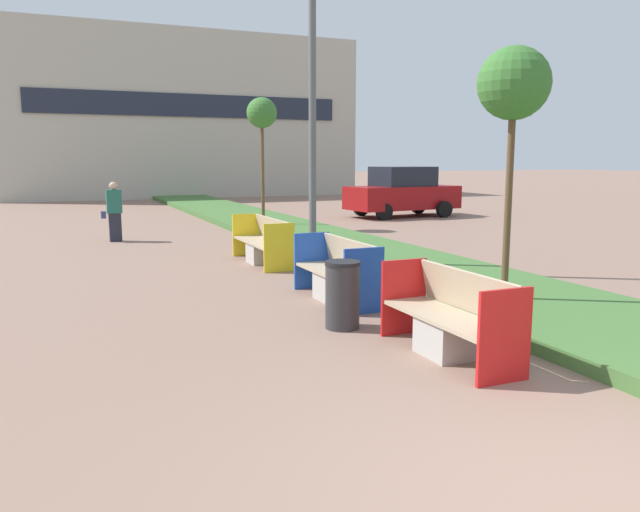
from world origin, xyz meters
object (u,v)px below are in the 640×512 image
at_px(pedestrian_walking, 114,212).
at_px(parked_car_distant, 403,192).
at_px(street_lamp_post, 312,27).
at_px(sapling_tree_far, 262,115).
at_px(litter_bin, 342,295).
at_px(bench_blue_frame, 337,277).
at_px(bench_yellow_frame, 263,245).
at_px(sapling_tree_near, 514,87).
at_px(bench_red_frame, 450,323).

height_order(pedestrian_walking, parked_car_distant, parked_car_distant).
bearing_deg(pedestrian_walking, street_lamp_post, -62.41).
xyz_separation_m(sapling_tree_far, pedestrian_walking, (-4.46, -1.17, -2.65)).
bearing_deg(parked_car_distant, sapling_tree_far, -167.12).
xyz_separation_m(litter_bin, street_lamp_post, (1.23, 4.00, 4.12)).
height_order(bench_blue_frame, bench_yellow_frame, same).
relative_size(bench_yellow_frame, street_lamp_post, 0.27).
distance_m(litter_bin, parked_car_distant, 15.76).
relative_size(litter_bin, pedestrian_walking, 0.56).
distance_m(litter_bin, street_lamp_post, 5.87).
height_order(bench_yellow_frame, parked_car_distant, parked_car_distant).
xyz_separation_m(sapling_tree_near, pedestrian_walking, (-4.46, 10.06, -2.35)).
relative_size(litter_bin, street_lamp_post, 0.10).
bearing_deg(bench_blue_frame, sapling_tree_far, 78.74).
bearing_deg(street_lamp_post, pedestrian_walking, 117.59).
relative_size(bench_yellow_frame, pedestrian_walking, 1.45).
bearing_deg(bench_blue_frame, bench_yellow_frame, 89.94).
bearing_deg(sapling_tree_near, street_lamp_post, 108.01).
height_order(litter_bin, parked_car_distant, parked_car_distant).
height_order(bench_blue_frame, pedestrian_walking, pedestrian_walking).
xyz_separation_m(bench_blue_frame, sapling_tree_near, (1.93, -1.55, 2.77)).
relative_size(bench_blue_frame, sapling_tree_near, 0.53).
xyz_separation_m(bench_yellow_frame, sapling_tree_near, (1.92, -5.27, 2.76)).
bearing_deg(sapling_tree_near, pedestrian_walking, 113.90).
xyz_separation_m(street_lamp_post, sapling_tree_far, (1.31, 7.19, -1.12)).
height_order(bench_yellow_frame, sapling_tree_far, sapling_tree_far).
relative_size(bench_red_frame, parked_car_distant, 0.44).
bearing_deg(litter_bin, bench_blue_frame, 67.62).
xyz_separation_m(bench_yellow_frame, sapling_tree_far, (1.92, 5.96, 3.06)).
bearing_deg(bench_blue_frame, sapling_tree_near, -38.76).
height_order(street_lamp_post, pedestrian_walking, street_lamp_post).
bearing_deg(parked_car_distant, litter_bin, -128.44).
bearing_deg(sapling_tree_near, parked_car_distant, 65.27).
distance_m(bench_yellow_frame, pedestrian_walking, 5.44).
relative_size(bench_red_frame, bench_blue_frame, 0.98).
xyz_separation_m(bench_red_frame, litter_bin, (-0.62, 1.49, 0.08)).
bearing_deg(pedestrian_walking, bench_blue_frame, -73.44).
relative_size(street_lamp_post, parked_car_distant, 1.92).
bearing_deg(sapling_tree_far, bench_red_frame, -98.65).
xyz_separation_m(bench_red_frame, sapling_tree_near, (1.93, 1.45, 2.77)).
xyz_separation_m(street_lamp_post, pedestrian_walking, (-3.15, 6.02, -3.77)).
xyz_separation_m(litter_bin, sapling_tree_far, (2.55, 11.19, 3.00)).
distance_m(bench_blue_frame, sapling_tree_far, 10.34).
bearing_deg(pedestrian_walking, sapling_tree_far, 14.66).
distance_m(sapling_tree_near, pedestrian_walking, 11.26).
xyz_separation_m(bench_yellow_frame, street_lamp_post, (0.61, -1.23, 4.18)).
bearing_deg(pedestrian_walking, litter_bin, -79.20).
relative_size(sapling_tree_near, parked_car_distant, 0.85).
distance_m(street_lamp_post, parked_car_distant, 12.34).
distance_m(bench_yellow_frame, street_lamp_post, 4.40).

